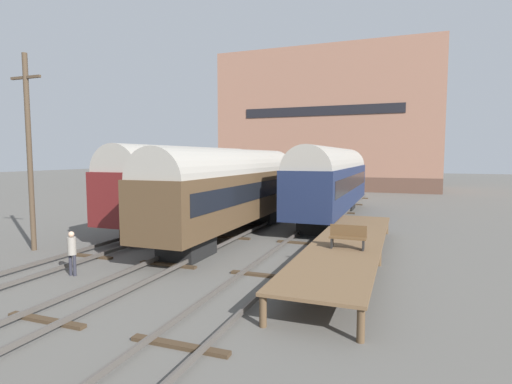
% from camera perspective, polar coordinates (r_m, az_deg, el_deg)
% --- Properties ---
extents(ground_plane, '(200.00, 200.00, 0.00)m').
position_cam_1_polar(ground_plane, '(19.69, -7.67, -8.21)').
color(ground_plane, '#56544F').
extents(track_left, '(2.60, 60.00, 0.26)m').
position_cam_1_polar(track_left, '(21.91, -17.47, -6.66)').
color(track_left, '#4C4742').
rests_on(track_left, ground).
extents(track_middle, '(2.60, 60.00, 0.26)m').
position_cam_1_polar(track_middle, '(19.66, -7.68, -7.81)').
color(track_middle, '#4C4742').
rests_on(track_middle, ground).
extents(track_right, '(2.60, 60.00, 0.26)m').
position_cam_1_polar(track_right, '(18.11, 4.26, -8.90)').
color(track_right, '#4C4742').
rests_on(track_right, ground).
extents(train_car_brown, '(2.85, 15.85, 4.94)m').
position_cam_1_polar(train_car_brown, '(22.57, -3.31, 0.77)').
color(train_car_brown, black).
rests_on(train_car_brown, ground).
extents(train_car_navy, '(3.01, 17.31, 5.17)m').
position_cam_1_polar(train_car_navy, '(29.35, 10.87, 1.93)').
color(train_car_navy, black).
rests_on(train_car_navy, ground).
extents(train_car_maroon, '(3.03, 15.95, 5.17)m').
position_cam_1_polar(train_car_maroon, '(27.01, -9.01, 1.67)').
color(train_car_maroon, black).
rests_on(train_car_maroon, ground).
extents(station_platform, '(2.83, 14.87, 0.96)m').
position_cam_1_polar(station_platform, '(17.47, 13.05, -7.03)').
color(station_platform, brown).
rests_on(station_platform, ground).
extents(bench, '(1.40, 0.40, 0.91)m').
position_cam_1_polar(bench, '(15.92, 12.99, -6.17)').
color(bench, brown).
rests_on(bench, station_platform).
extents(person_worker, '(0.32, 0.32, 1.71)m').
position_cam_1_polar(person_worker, '(16.75, -24.81, -7.42)').
color(person_worker, '#282833').
rests_on(person_worker, ground).
extents(utility_pole, '(1.80, 0.24, 9.31)m').
position_cam_1_polar(utility_pole, '(21.81, -29.66, 5.22)').
color(utility_pole, '#473828').
rests_on(utility_pole, ground).
extents(warehouse_building, '(29.47, 14.02, 18.88)m').
position_cam_1_polar(warehouse_building, '(59.94, 10.53, 9.73)').
color(warehouse_building, brown).
rests_on(warehouse_building, ground).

